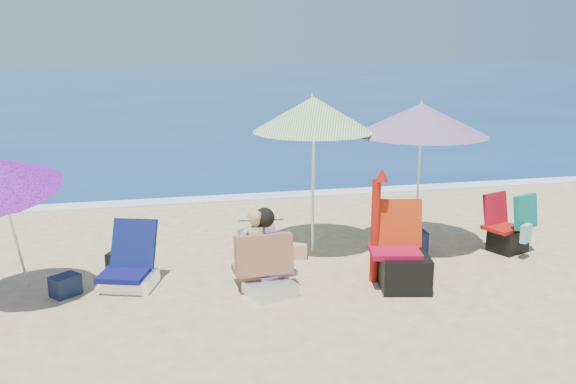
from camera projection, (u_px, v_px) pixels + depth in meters
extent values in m
plane|color=#D8BC84|center=(330.00, 297.00, 7.56)|extent=(120.00, 120.00, 0.00)
cube|color=navy|center=(172.00, 82.00, 50.25)|extent=(120.00, 80.00, 0.12)
cube|color=white|center=(257.00, 197.00, 12.39)|extent=(120.00, 0.50, 0.04)
cylinder|color=silver|center=(418.00, 183.00, 9.10)|extent=(0.04, 0.04, 2.04)
cone|color=#F6206C|center=(421.00, 119.00, 8.88)|extent=(1.94, 1.94, 0.46)
cylinder|color=white|center=(422.00, 105.00, 8.83)|extent=(0.03, 0.03, 0.12)
cylinder|color=white|center=(313.00, 182.00, 8.94)|extent=(0.05, 0.05, 2.12)
cone|color=#51AA1A|center=(313.00, 114.00, 8.78)|extent=(2.25, 2.25, 0.50)
cylinder|color=white|center=(312.00, 98.00, 8.79)|extent=(0.04, 0.04, 0.13)
cylinder|color=silver|center=(14.00, 231.00, 7.48)|extent=(0.17, 0.41, 1.58)
cylinder|color=#A8180C|center=(375.00, 231.00, 7.91)|extent=(0.13, 0.13, 1.36)
cone|color=#A30E0B|center=(382.00, 175.00, 7.71)|extent=(0.18, 0.18, 0.17)
cube|color=#0D104C|center=(124.00, 275.00, 7.72)|extent=(0.69, 0.65, 0.07)
cube|color=#0D1449|center=(134.00, 243.00, 7.97)|extent=(0.64, 0.49, 0.60)
cube|color=white|center=(131.00, 281.00, 7.83)|extent=(0.72, 0.68, 0.18)
cube|color=#E1594F|center=(272.00, 271.00, 7.89)|extent=(0.64, 0.60, 0.06)
cube|color=#D3594A|center=(261.00, 249.00, 7.89)|extent=(0.59, 0.46, 0.55)
cube|color=silver|center=(270.00, 289.00, 7.60)|extent=(0.67, 0.63, 0.17)
cube|color=maroon|center=(395.00, 251.00, 7.80)|extent=(0.72, 0.67, 0.07)
cube|color=red|center=(397.00, 223.00, 7.93)|extent=(0.64, 0.30, 0.62)
cube|color=black|center=(405.00, 273.00, 7.75)|extent=(0.69, 0.64, 0.44)
cube|color=#A2150B|center=(503.00, 228.00, 9.13)|extent=(0.61, 0.59, 0.05)
cube|color=#B00C1E|center=(495.00, 209.00, 9.25)|extent=(0.50, 0.31, 0.49)
cube|color=black|center=(508.00, 240.00, 9.19)|extent=(0.59, 0.56, 0.35)
cube|color=#097A61|center=(526.00, 212.00, 8.93)|extent=(0.46, 0.31, 0.49)
cube|color=#81BBCE|center=(526.00, 233.00, 8.78)|extent=(0.21, 0.17, 0.26)
imported|color=tan|center=(254.00, 250.00, 7.70)|extent=(0.39, 0.26, 1.03)
cube|color=#420E64|center=(257.00, 271.00, 7.86)|extent=(0.59, 0.53, 0.07)
cube|color=#350E68|center=(264.00, 255.00, 7.63)|extent=(0.72, 0.28, 0.52)
sphere|color=black|center=(265.00, 218.00, 7.66)|extent=(0.25, 0.25, 0.25)
cube|color=#1A223A|center=(65.00, 285.00, 7.59)|extent=(0.40, 0.39, 0.26)
cube|color=black|center=(118.00, 260.00, 8.54)|extent=(0.34, 0.31, 0.20)
cube|color=tan|center=(298.00, 251.00, 8.90)|extent=(0.28, 0.23, 0.21)
cube|color=#1A203A|center=(410.00, 242.00, 9.13)|extent=(0.47, 0.36, 0.34)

